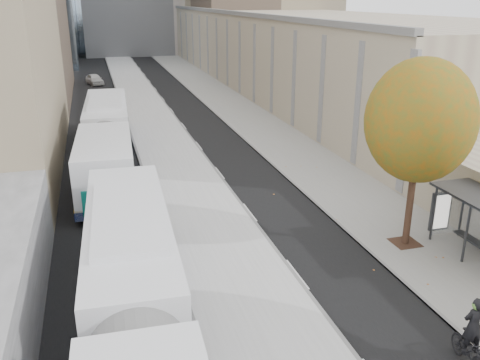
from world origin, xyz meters
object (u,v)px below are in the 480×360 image
object	(u,v)px
cyclist	(471,341)
distant_car	(95,79)
bus_near	(136,327)
bus_far	(107,137)

from	to	relation	value
cyclist	distant_car	bearing A→B (deg)	107.32
distant_car	cyclist	bearing A→B (deg)	-94.05
cyclist	distant_car	xyz separation A→B (m)	(-9.11, 52.93, -0.19)
distant_car	bus_near	bearing A→B (deg)	-103.50
bus_far	distant_car	world-z (taller)	bus_far
bus_near	distant_car	world-z (taller)	bus_near
bus_near	bus_far	world-z (taller)	bus_far
bus_near	distant_car	distance (m)	50.96
bus_near	bus_far	xyz separation A→B (m)	(-0.01, 19.49, 0.03)
cyclist	distant_car	world-z (taller)	cyclist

